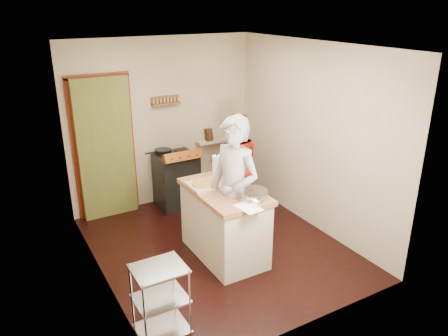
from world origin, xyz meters
The scene contains 10 objects.
floor centered at (0.00, 0.00, 0.00)m, with size 3.50×3.50×0.00m, color black.
back_wall centered at (-0.64, 1.78, 1.13)m, with size 3.00×0.44×2.60m.
left_wall centered at (-1.50, 0.00, 1.30)m, with size 0.04×3.50×2.60m, color tan.
right_wall centered at (1.50, 0.00, 1.30)m, with size 0.04×3.50×2.60m, color tan.
ceiling centered at (0.00, 0.00, 2.61)m, with size 3.00×3.50×0.02m, color white.
stove centered at (0.05, 1.42, 0.45)m, with size 0.60×0.63×1.00m.
wire_shelving centered at (-1.28, -1.20, 0.44)m, with size 0.48×0.40×0.80m.
island centered at (-0.02, -0.21, 0.49)m, with size 0.73×1.35×1.23m.
person_stripe centered at (0.00, -0.40, 0.94)m, with size 0.68×0.45×1.87m, color #B9BABE.
person_red centered at (0.75, 0.80, 0.78)m, with size 0.76×0.59×1.56m, color #B0190B.
Camera 1 is at (-2.44, -4.44, 3.06)m, focal length 35.00 mm.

